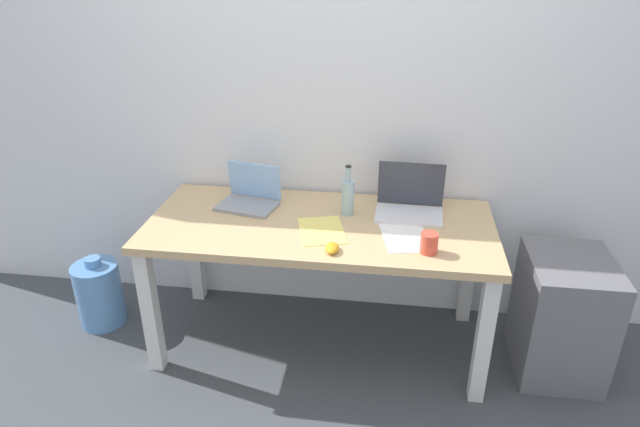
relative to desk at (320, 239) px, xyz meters
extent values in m
plane|color=#42474C|center=(0.00, 0.00, -0.64)|extent=(8.00, 8.00, 0.00)
cube|color=white|center=(0.00, 0.44, 0.66)|extent=(5.20, 0.08, 2.60)
cube|color=tan|center=(0.00, 0.00, 0.07)|extent=(1.73, 0.77, 0.04)
cube|color=silver|center=(-0.80, -0.32, -0.29)|extent=(0.07, 0.07, 0.69)
cube|color=silver|center=(0.80, -0.32, -0.29)|extent=(0.07, 0.07, 0.69)
cube|color=silver|center=(-0.80, 0.32, -0.29)|extent=(0.07, 0.07, 0.69)
cube|color=silver|center=(0.80, 0.32, -0.29)|extent=(0.07, 0.07, 0.69)
cube|color=gray|center=(-0.40, 0.12, 0.10)|extent=(0.33, 0.25, 0.02)
cube|color=#8CB7EA|center=(-0.38, 0.22, 0.21)|extent=(0.30, 0.09, 0.20)
cube|color=silver|center=(0.44, 0.13, 0.10)|extent=(0.34, 0.23, 0.02)
cube|color=#333842|center=(0.44, 0.24, 0.23)|extent=(0.34, 0.03, 0.23)
cylinder|color=#99B7C1|center=(0.13, 0.12, 0.19)|extent=(0.06, 0.06, 0.18)
cylinder|color=#99B7C1|center=(0.13, 0.12, 0.31)|extent=(0.03, 0.03, 0.08)
cylinder|color=black|center=(0.13, 0.12, 0.36)|extent=(0.03, 0.03, 0.01)
ellipsoid|color=gold|center=(0.09, -0.28, 0.11)|extent=(0.06, 0.10, 0.03)
cylinder|color=#D84C38|center=(0.52, -0.23, 0.14)|extent=(0.08, 0.08, 0.09)
cube|color=#F4E06B|center=(0.02, -0.09, 0.10)|extent=(0.28, 0.34, 0.00)
cube|color=white|center=(0.42, -0.10, 0.10)|extent=(0.27, 0.33, 0.00)
cylinder|color=#598CC6|center=(-1.27, 0.00, -0.45)|extent=(0.26, 0.26, 0.37)
cylinder|color=#598CC6|center=(-1.27, 0.00, -0.24)|extent=(0.09, 0.09, 0.05)
cube|color=slate|center=(1.22, -0.03, -0.33)|extent=(0.40, 0.48, 0.63)
camera|label=1|loc=(0.34, -2.43, 1.33)|focal=30.92mm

